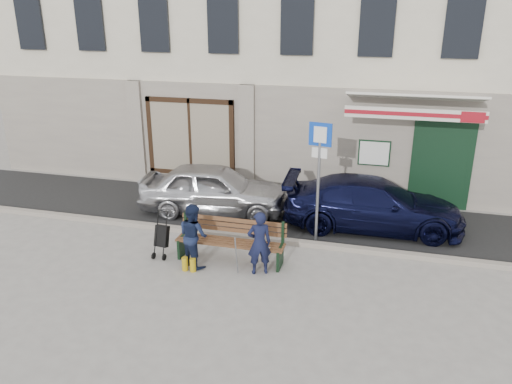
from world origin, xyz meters
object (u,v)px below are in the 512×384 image
(bench, at_px, (228,241))
(man, at_px, (259,243))
(parking_sign, at_px, (319,163))
(car_silver, at_px, (214,189))
(woman, at_px, (193,235))
(car_navy, at_px, (373,204))
(stroller, at_px, (162,237))

(bench, bearing_deg, man, -24.95)
(parking_sign, height_order, man, parking_sign)
(car_silver, height_order, woman, woman)
(car_silver, xyz_separation_m, man, (2.03, -2.96, 0.01))
(parking_sign, distance_m, bench, 2.72)
(car_silver, relative_size, car_navy, 0.89)
(car_silver, distance_m, parking_sign, 3.39)
(car_navy, xyz_separation_m, man, (-2.17, -2.98, 0.05))
(parking_sign, relative_size, man, 2.08)
(bench, distance_m, stroller, 1.51)
(bench, bearing_deg, woman, -149.76)
(car_navy, height_order, man, man)
(car_silver, height_order, car_navy, car_silver)
(car_silver, distance_m, stroller, 2.78)
(man, height_order, stroller, man)
(car_navy, bearing_deg, stroller, 119.00)
(car_silver, height_order, stroller, car_silver)
(parking_sign, relative_size, woman, 2.04)
(man, relative_size, stroller, 1.34)
(stroller, bearing_deg, woman, -7.52)
(car_silver, bearing_deg, stroller, 167.00)
(woman, bearing_deg, man, -145.85)
(parking_sign, xyz_separation_m, man, (-0.92, -1.87, -1.25))
(woman, height_order, stroller, woman)
(man, height_order, woman, woman)
(car_silver, relative_size, parking_sign, 1.38)
(man, bearing_deg, car_navy, -150.15)
(bench, bearing_deg, car_silver, 115.47)
(man, xyz_separation_m, woman, (-1.45, -0.01, 0.01))
(stroller, bearing_deg, bench, 13.03)
(car_silver, xyz_separation_m, woman, (0.58, -2.97, 0.03))
(bench, height_order, stroller, stroller)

